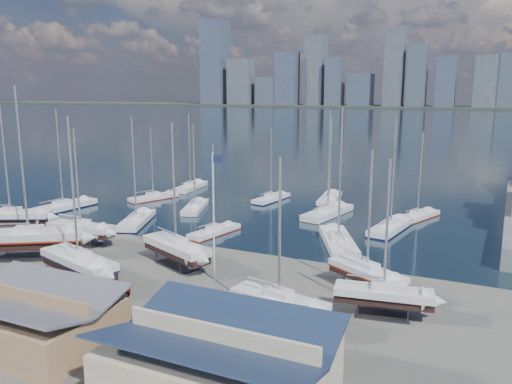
% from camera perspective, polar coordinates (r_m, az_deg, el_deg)
% --- Properties ---
extents(ground, '(1400.00, 1400.00, 0.00)m').
position_cam_1_polar(ground, '(53.13, -11.05, -9.02)').
color(ground, '#605E59').
rests_on(ground, ground).
extents(water, '(1400.00, 600.00, 0.40)m').
position_cam_1_polar(water, '(351.92, 20.01, 7.70)').
color(water, '#1A2F3D').
rests_on(water, ground).
extents(far_shore, '(1400.00, 80.00, 2.20)m').
position_cam_1_polar(far_shore, '(611.15, 22.17, 8.95)').
color(far_shore, '#2D332D').
rests_on(far_shore, ground).
extents(skyline, '(639.14, 43.80, 107.69)m').
position_cam_1_polar(skyline, '(605.46, 21.66, 12.57)').
color(skyline, '#475166').
rests_on(skyline, far_shore).
extents(shed_grey, '(12.60, 8.40, 4.17)m').
position_cam_1_polar(shed_grey, '(41.46, -24.44, -12.67)').
color(shed_grey, '#8C6B4C').
rests_on(shed_grey, ground).
extents(shed_blue, '(13.65, 9.45, 4.71)m').
position_cam_1_polar(shed_blue, '(31.96, -4.15, -18.51)').
color(shed_blue, '#BFB293').
rests_on(shed_blue, ground).
extents(sailboat_cradle_0, '(10.50, 7.08, 16.57)m').
position_cam_1_polar(sailboat_cradle_0, '(73.48, -26.22, -2.57)').
color(sailboat_cradle_0, '#2D2D33').
rests_on(sailboat_cradle_0, ground).
extents(sailboat_cradle_1, '(11.93, 9.03, 19.03)m').
position_cam_1_polar(sailboat_cradle_1, '(61.48, -24.52, -4.86)').
color(sailboat_cradle_1, '#2D2D33').
rests_on(sailboat_cradle_1, ground).
extents(sailboat_cradle_2, '(8.67, 2.73, 14.15)m').
position_cam_1_polar(sailboat_cradle_2, '(64.50, -19.40, -3.96)').
color(sailboat_cradle_2, '#2D2D33').
rests_on(sailboat_cradle_2, ground).
extents(sailboat_cradle_3, '(10.38, 5.55, 16.15)m').
position_cam_1_polar(sailboat_cradle_3, '(51.79, -19.63, -7.59)').
color(sailboat_cradle_3, '#2D2D33').
rests_on(sailboat_cradle_3, ground).
extents(sailboat_cradle_4, '(9.63, 6.09, 15.32)m').
position_cam_1_polar(sailboat_cradle_4, '(54.01, -9.12, -6.32)').
color(sailboat_cradle_4, '#2D2D33').
rests_on(sailboat_cradle_4, ground).
extents(sailboat_cradle_5, '(8.55, 3.79, 13.56)m').
position_cam_1_polar(sailboat_cradle_5, '(40.52, 2.65, -12.48)').
color(sailboat_cradle_5, '#2D2D33').
rests_on(sailboat_cradle_5, ground).
extents(sailboat_cradle_6, '(8.14, 6.13, 13.35)m').
position_cam_1_polar(sailboat_cradle_6, '(47.60, 12.56, -9.05)').
color(sailboat_cradle_6, '#2D2D33').
rests_on(sailboat_cradle_6, ground).
extents(sailboat_cradle_7, '(8.19, 3.42, 13.19)m').
position_cam_1_polar(sailboat_cradle_7, '(43.22, 14.36, -11.29)').
color(sailboat_cradle_7, '#2D2D33').
rests_on(sailboat_cradle_7, ground).
extents(sailboat_moored_0, '(4.46, 11.37, 16.55)m').
position_cam_1_polar(sailboat_moored_0, '(84.43, -21.15, -1.72)').
color(sailboat_moored_0, black).
rests_on(sailboat_moored_0, water).
extents(sailboat_moored_1, '(5.61, 9.03, 13.10)m').
position_cam_1_polar(sailboat_moored_1, '(87.89, -11.65, -0.69)').
color(sailboat_moored_1, black).
rests_on(sailboat_moored_1, water).
extents(sailboat_moored_2, '(3.85, 10.15, 14.96)m').
position_cam_1_polar(sailboat_moored_2, '(95.96, -7.49, 0.47)').
color(sailboat_moored_2, black).
rests_on(sailboat_moored_2, water).
extents(sailboat_moored_3, '(6.56, 10.83, 15.67)m').
position_cam_1_polar(sailboat_moored_3, '(72.41, -13.48, -3.35)').
color(sailboat_moored_3, black).
rests_on(sailboat_moored_3, water).
extents(sailboat_moored_4, '(5.59, 9.66, 14.08)m').
position_cam_1_polar(sailboat_moored_4, '(79.15, -6.97, -1.85)').
color(sailboat_moored_4, black).
rests_on(sailboat_moored_4, water).
extents(sailboat_moored_5, '(3.87, 9.13, 13.23)m').
position_cam_1_polar(sailboat_moored_5, '(85.21, 1.75, -0.83)').
color(sailboat_moored_5, black).
rests_on(sailboat_moored_5, water).
extents(sailboat_moored_6, '(4.00, 8.56, 12.35)m').
position_cam_1_polar(sailboat_moored_6, '(65.59, -4.77, -4.60)').
color(sailboat_moored_6, black).
rests_on(sailboat_moored_6, water).
extents(sailboat_moored_7, '(5.32, 11.36, 16.55)m').
position_cam_1_polar(sailboat_moored_7, '(75.65, 8.17, -2.50)').
color(sailboat_moored_7, black).
rests_on(sailboat_moored_7, water).
extents(sailboat_moored_8, '(3.95, 10.24, 14.92)m').
position_cam_1_polar(sailboat_moored_8, '(85.68, 8.41, -0.88)').
color(sailboat_moored_8, black).
rests_on(sailboat_moored_8, water).
extents(sailboat_moored_9, '(7.72, 11.78, 17.34)m').
position_cam_1_polar(sailboat_moored_9, '(61.40, 9.36, -5.83)').
color(sailboat_moored_9, black).
rests_on(sailboat_moored_9, water).
extents(sailboat_moored_10, '(4.70, 10.88, 15.75)m').
position_cam_1_polar(sailboat_moored_10, '(69.40, 15.13, -4.07)').
color(sailboat_moored_10, black).
rests_on(sailboat_moored_10, water).
extents(sailboat_moored_11, '(5.69, 9.19, 13.32)m').
position_cam_1_polar(sailboat_moored_11, '(76.91, 17.98, -2.73)').
color(sailboat_moored_11, black).
rests_on(sailboat_moored_11, water).
extents(car_b, '(4.41, 2.18, 1.39)m').
position_cam_1_polar(car_b, '(53.23, -24.32, -9.02)').
color(car_b, gray).
rests_on(car_b, ground).
extents(car_c, '(3.67, 5.07, 1.28)m').
position_cam_1_polar(car_c, '(47.19, -17.08, -11.16)').
color(car_c, gray).
rests_on(car_c, ground).
extents(car_d, '(3.65, 5.79, 1.56)m').
position_cam_1_polar(car_d, '(38.09, -4.59, -16.09)').
color(car_d, gray).
rests_on(car_d, ground).
extents(flagpole, '(1.12, 0.12, 12.74)m').
position_cam_1_polar(flagpole, '(48.24, -4.79, -1.77)').
color(flagpole, white).
rests_on(flagpole, ground).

